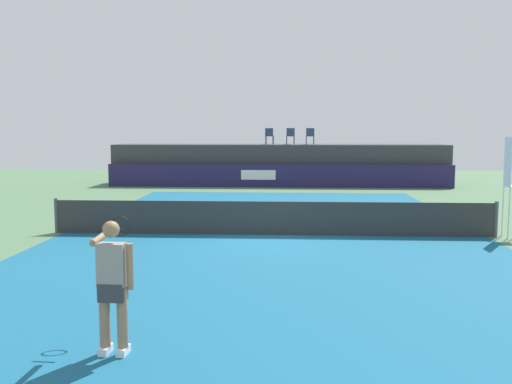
{
  "coord_description": "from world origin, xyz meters",
  "views": [
    {
      "loc": [
        0.44,
        -15.6,
        2.91
      ],
      "look_at": [
        -0.55,
        2.0,
        1.0
      ],
      "focal_mm": 39.31,
      "sensor_mm": 36.0,
      "label": 1
    }
  ],
  "objects_px": {
    "spectator_chair_far_left": "(269,135)",
    "net_post_near": "(56,216)",
    "tennis_ball": "(319,211)",
    "net_post_far": "(496,219)",
    "spectator_chair_left": "(290,135)",
    "umpire_chair": "(511,180)",
    "tennis_player": "(113,282)",
    "spectator_chair_center": "(310,135)"
  },
  "relations": [
    {
      "from": "tennis_player",
      "to": "umpire_chair",
      "type": "bearing_deg",
      "value": 45.76
    },
    {
      "from": "umpire_chair",
      "to": "spectator_chair_far_left",
      "type": "bearing_deg",
      "value": 114.66
    },
    {
      "from": "tennis_player",
      "to": "tennis_ball",
      "type": "relative_size",
      "value": 26.03
    },
    {
      "from": "net_post_far",
      "to": "tennis_ball",
      "type": "relative_size",
      "value": 14.71
    },
    {
      "from": "spectator_chair_left",
      "to": "tennis_ball",
      "type": "bearing_deg",
      "value": -84.54
    },
    {
      "from": "umpire_chair",
      "to": "net_post_far",
      "type": "xyz_separation_m",
      "value": [
        -0.34,
        0.0,
        -1.09
      ]
    },
    {
      "from": "net_post_near",
      "to": "tennis_player",
      "type": "height_order",
      "value": "tennis_player"
    },
    {
      "from": "umpire_chair",
      "to": "tennis_player",
      "type": "relative_size",
      "value": 1.56
    },
    {
      "from": "umpire_chair",
      "to": "tennis_ball",
      "type": "relative_size",
      "value": 40.59
    },
    {
      "from": "spectator_chair_left",
      "to": "net_post_near",
      "type": "distance_m",
      "value": 16.62
    },
    {
      "from": "spectator_chair_far_left",
      "to": "tennis_ball",
      "type": "height_order",
      "value": "spectator_chair_far_left"
    },
    {
      "from": "spectator_chair_left",
      "to": "tennis_player",
      "type": "relative_size",
      "value": 0.5
    },
    {
      "from": "spectator_chair_left",
      "to": "net_post_near",
      "type": "xyz_separation_m",
      "value": [
        -6.8,
        -15.0,
        -2.19
      ]
    },
    {
      "from": "spectator_chair_center",
      "to": "net_post_near",
      "type": "relative_size",
      "value": 0.89
    },
    {
      "from": "spectator_chair_center",
      "to": "tennis_ball",
      "type": "xyz_separation_m",
      "value": [
        -0.07,
        -10.4,
        -2.66
      ]
    },
    {
      "from": "tennis_ball",
      "to": "spectator_chair_far_left",
      "type": "bearing_deg",
      "value": 101.19
    },
    {
      "from": "net_post_near",
      "to": "spectator_chair_center",
      "type": "bearing_deg",
      "value": 62.26
    },
    {
      "from": "spectator_chair_center",
      "to": "umpire_chair",
      "type": "bearing_deg",
      "value": -71.96
    },
    {
      "from": "spectator_chair_far_left",
      "to": "umpire_chair",
      "type": "bearing_deg",
      "value": -65.34
    },
    {
      "from": "spectator_chair_far_left",
      "to": "tennis_ball",
      "type": "xyz_separation_m",
      "value": [
        2.16,
        -10.9,
        -2.66
      ]
    },
    {
      "from": "tennis_player",
      "to": "tennis_ball",
      "type": "xyz_separation_m",
      "value": [
        3.42,
        13.15,
        -0.92
      ]
    },
    {
      "from": "umpire_chair",
      "to": "tennis_player",
      "type": "distance_m",
      "value": 12.0
    },
    {
      "from": "spectator_chair_left",
      "to": "net_post_near",
      "type": "bearing_deg",
      "value": -114.4
    },
    {
      "from": "spectator_chair_far_left",
      "to": "tennis_ball",
      "type": "bearing_deg",
      "value": -78.81
    },
    {
      "from": "spectator_chair_far_left",
      "to": "net_post_far",
      "type": "distance_m",
      "value": 17.01
    },
    {
      "from": "net_post_far",
      "to": "spectator_chair_left",
      "type": "bearing_deg",
      "value": 110.46
    },
    {
      "from": "spectator_chair_far_left",
      "to": "spectator_chair_left",
      "type": "xyz_separation_m",
      "value": [
        1.16,
        -0.45,
        0.0
      ]
    },
    {
      "from": "spectator_chair_center",
      "to": "tennis_ball",
      "type": "bearing_deg",
      "value": -90.36
    },
    {
      "from": "tennis_ball",
      "to": "umpire_chair",
      "type": "bearing_deg",
      "value": -42.71
    },
    {
      "from": "spectator_chair_left",
      "to": "net_post_far",
      "type": "relative_size",
      "value": 0.89
    },
    {
      "from": "net_post_near",
      "to": "tennis_ball",
      "type": "height_order",
      "value": "net_post_near"
    },
    {
      "from": "spectator_chair_far_left",
      "to": "tennis_player",
      "type": "distance_m",
      "value": 24.14
    },
    {
      "from": "tennis_ball",
      "to": "spectator_chair_left",
      "type": "bearing_deg",
      "value": 95.46
    },
    {
      "from": "spectator_chair_center",
      "to": "tennis_player",
      "type": "xyz_separation_m",
      "value": [
        -3.49,
        -23.55,
        -1.73
      ]
    },
    {
      "from": "net_post_far",
      "to": "tennis_player",
      "type": "bearing_deg",
      "value": -133.03
    },
    {
      "from": "spectator_chair_center",
      "to": "umpire_chair",
      "type": "height_order",
      "value": "spectator_chair_center"
    },
    {
      "from": "spectator_chair_far_left",
      "to": "net_post_near",
      "type": "relative_size",
      "value": 0.89
    },
    {
      "from": "spectator_chair_center",
      "to": "net_post_near",
      "type": "xyz_separation_m",
      "value": [
        -7.87,
        -14.96,
        -2.19
      ]
    },
    {
      "from": "spectator_chair_center",
      "to": "tennis_player",
      "type": "height_order",
      "value": "spectator_chair_center"
    },
    {
      "from": "spectator_chair_center",
      "to": "net_post_near",
      "type": "distance_m",
      "value": 17.04
    },
    {
      "from": "net_post_far",
      "to": "tennis_player",
      "type": "height_order",
      "value": "tennis_player"
    },
    {
      "from": "umpire_chair",
      "to": "net_post_far",
      "type": "bearing_deg",
      "value": 179.33
    }
  ]
}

